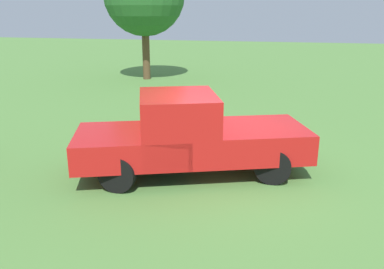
# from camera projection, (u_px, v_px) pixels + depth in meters

# --- Properties ---
(ground_plane) EXTENTS (80.00, 80.00, 0.00)m
(ground_plane) POSITION_uv_depth(u_px,v_px,m) (221.00, 171.00, 9.00)
(ground_plane) COLOR #54843D
(pickup_truck) EXTENTS (5.33, 3.46, 1.80)m
(pickup_truck) POSITION_uv_depth(u_px,v_px,m) (186.00, 133.00, 8.64)
(pickup_truck) COLOR black
(pickup_truck) RESTS_ON ground_plane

